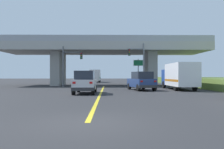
# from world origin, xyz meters

# --- Properties ---
(ground) EXTENTS (160.00, 160.00, 0.00)m
(ground) POSITION_xyz_m (0.00, 29.35, 0.00)
(ground) COLOR #2B2B2D
(overpass_bridge) EXTENTS (32.05, 8.88, 7.44)m
(overpass_bridge) POSITION_xyz_m (0.00, 29.35, 5.36)
(overpass_bridge) COLOR #A8A59E
(overpass_bridge) RESTS_ON ground
(lane_divider_stripe) EXTENTS (0.20, 26.41, 0.01)m
(lane_divider_stripe) POSITION_xyz_m (0.00, 13.21, 0.00)
(lane_divider_stripe) COLOR yellow
(lane_divider_stripe) RESTS_ON ground
(suv_lead) EXTENTS (1.87, 4.26, 2.02)m
(suv_lead) POSITION_xyz_m (-1.38, 12.62, 1.01)
(suv_lead) COLOR silver
(suv_lead) RESTS_ON ground
(suv_crossing) EXTENTS (2.82, 4.66, 2.02)m
(suv_crossing) POSITION_xyz_m (4.29, 17.11, 1.01)
(suv_crossing) COLOR navy
(suv_crossing) RESTS_ON ground
(box_truck) EXTENTS (2.33, 7.52, 2.96)m
(box_truck) POSITION_xyz_m (8.77, 18.21, 1.58)
(box_truck) COLOR navy
(box_truck) RESTS_ON ground
(traffic_signal_nearside) EXTENTS (2.33, 0.36, 6.20)m
(traffic_signal_nearside) POSITION_xyz_m (5.04, 24.75, 3.83)
(traffic_signal_nearside) COLOR slate
(traffic_signal_nearside) RESTS_ON ground
(traffic_signal_farside) EXTENTS (2.83, 0.36, 5.73)m
(traffic_signal_farside) POSITION_xyz_m (-4.82, 24.55, 3.55)
(traffic_signal_farside) COLOR #56595E
(traffic_signal_farside) RESTS_ON ground
(highway_sign) EXTENTS (1.47, 0.17, 4.12)m
(highway_sign) POSITION_xyz_m (5.21, 26.88, 2.99)
(highway_sign) COLOR slate
(highway_sign) RESTS_ON ground
(semi_truck_distant) EXTENTS (2.33, 7.28, 2.89)m
(semi_truck_distant) POSITION_xyz_m (-2.46, 46.36, 1.55)
(semi_truck_distant) COLOR silver
(semi_truck_distant) RESTS_ON ground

